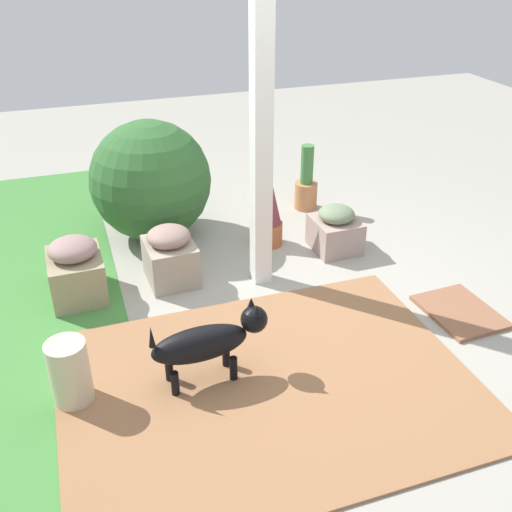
# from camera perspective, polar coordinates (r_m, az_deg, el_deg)

# --- Properties ---
(ground_plane) EXTENTS (12.00, 12.00, 0.00)m
(ground_plane) POSITION_cam_1_polar(r_m,az_deg,el_deg) (4.17, 1.92, -5.34)
(ground_plane) COLOR #A19E92
(brick_path) EXTENTS (1.80, 2.40, 0.02)m
(brick_path) POSITION_cam_1_polar(r_m,az_deg,el_deg) (3.55, 1.22, -12.40)
(brick_path) COLOR #976844
(brick_path) RESTS_ON ground
(porch_pillar) EXTENTS (0.13, 0.13, 2.14)m
(porch_pillar) POSITION_cam_1_polar(r_m,az_deg,el_deg) (4.07, 0.51, 10.68)
(porch_pillar) COLOR white
(porch_pillar) RESTS_ON ground
(stone_planter_nearest) EXTENTS (0.40, 0.37, 0.39)m
(stone_planter_nearest) POSITION_cam_1_polar(r_m,az_deg,el_deg) (4.91, 7.68, 2.54)
(stone_planter_nearest) COLOR #A18A81
(stone_planter_nearest) RESTS_ON ground
(stone_planter_mid) EXTENTS (0.43, 0.37, 0.45)m
(stone_planter_mid) POSITION_cam_1_polar(r_m,az_deg,el_deg) (4.46, -8.31, 0.03)
(stone_planter_mid) COLOR #9E9383
(stone_planter_mid) RESTS_ON ground
(stone_planter_far) EXTENTS (0.48, 0.39, 0.47)m
(stone_planter_far) POSITION_cam_1_polar(r_m,az_deg,el_deg) (4.41, -17.02, -1.31)
(stone_planter_far) COLOR gray
(stone_planter_far) RESTS_ON ground
(round_shrub) EXTENTS (1.01, 1.01, 1.01)m
(round_shrub) POSITION_cam_1_polar(r_m,az_deg,el_deg) (5.05, -10.15, 7.20)
(round_shrub) COLOR #2E5F2D
(round_shrub) RESTS_ON ground
(terracotta_pot_tall) EXTENTS (0.21, 0.21, 0.62)m
(terracotta_pot_tall) POSITION_cam_1_polar(r_m,az_deg,el_deg) (5.61, 4.87, 6.74)
(terracotta_pot_tall) COLOR #B97448
(terracotta_pot_tall) RESTS_ON ground
(terracotta_pot_spiky) EXTENTS (0.25, 0.25, 0.69)m
(terracotta_pot_spiky) POSITION_cam_1_polar(r_m,az_deg,el_deg) (4.88, 1.18, 4.63)
(terracotta_pot_spiky) COLOR #AE5A34
(terracotta_pot_spiky) RESTS_ON ground
(dog) EXTENTS (0.22, 0.71, 0.49)m
(dog) POSITION_cam_1_polar(r_m,az_deg,el_deg) (3.44, -4.64, -8.23)
(dog) COLOR black
(dog) RESTS_ON ground
(ceramic_urn) EXTENTS (0.23, 0.23, 0.41)m
(ceramic_urn) POSITION_cam_1_polar(r_m,az_deg,el_deg) (3.50, -17.57, -10.75)
(ceramic_urn) COLOR beige
(ceramic_urn) RESTS_ON ground
(doormat) EXTENTS (0.59, 0.48, 0.03)m
(doormat) POSITION_cam_1_polar(r_m,az_deg,el_deg) (4.38, 19.11, -5.11)
(doormat) COLOR #8D5C42
(doormat) RESTS_ON ground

